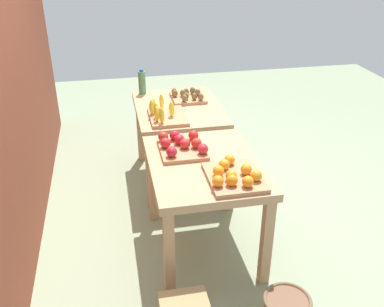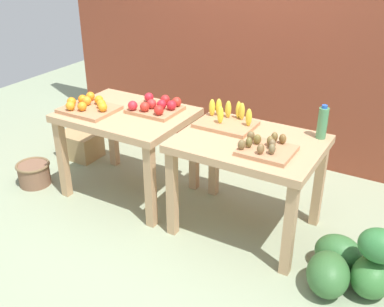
% 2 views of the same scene
% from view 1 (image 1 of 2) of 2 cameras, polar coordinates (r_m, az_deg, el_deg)
% --- Properties ---
extents(ground_plane, '(8.00, 8.00, 0.00)m').
position_cam_1_polar(ground_plane, '(3.99, -0.30, -7.06)').
color(ground_plane, gray).
extents(back_wall, '(4.40, 0.12, 3.00)m').
position_cam_1_polar(back_wall, '(3.39, -23.92, 12.16)').
color(back_wall, brown).
rests_on(back_wall, ground_plane).
extents(display_table_left, '(1.04, 0.80, 0.77)m').
position_cam_1_polar(display_table_left, '(3.18, 1.63, -2.95)').
color(display_table_left, tan).
rests_on(display_table_left, ground_plane).
extents(display_table_right, '(1.04, 0.80, 0.77)m').
position_cam_1_polar(display_table_right, '(4.16, -1.81, 4.77)').
color(display_table_right, tan).
rests_on(display_table_right, ground_plane).
extents(orange_bin, '(0.44, 0.37, 0.11)m').
position_cam_1_polar(orange_bin, '(2.89, 5.58, -2.91)').
color(orange_bin, tan).
rests_on(orange_bin, display_table_left).
extents(apple_bin, '(0.40, 0.36, 0.11)m').
position_cam_1_polar(apple_bin, '(3.26, -1.37, 1.10)').
color(apple_bin, tan).
rests_on(apple_bin, display_table_left).
extents(banana_crate, '(0.44, 0.32, 0.17)m').
position_cam_1_polar(banana_crate, '(3.83, -3.62, 5.22)').
color(banana_crate, tan).
rests_on(banana_crate, display_table_right).
extents(kiwi_bin, '(0.37, 0.32, 0.10)m').
position_cam_1_polar(kiwi_bin, '(4.28, -0.57, 7.59)').
color(kiwi_bin, tan).
rests_on(kiwi_bin, display_table_right).
extents(water_bottle, '(0.07, 0.07, 0.25)m').
position_cam_1_polar(water_bottle, '(4.45, -6.64, 9.36)').
color(water_bottle, '#4C8C59').
rests_on(water_bottle, display_table_right).
extents(watermelon_pile, '(0.60, 0.61, 0.49)m').
position_cam_1_polar(watermelon_pile, '(5.18, -0.58, 3.71)').
color(watermelon_pile, '#357133').
rests_on(watermelon_pile, ground_plane).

